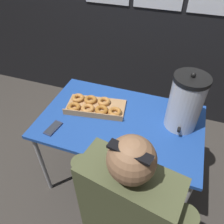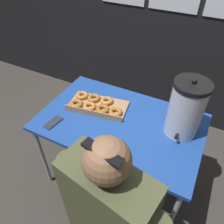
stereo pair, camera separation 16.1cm
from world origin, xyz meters
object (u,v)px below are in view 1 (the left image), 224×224
coffee_urn (185,103)px  cell_phone (53,128)px  person_seated (125,222)px  donut_box (94,106)px

coffee_urn → cell_phone: (-0.85, -0.34, -0.20)m
person_seated → coffee_urn: bearing=-94.1°
person_seated → cell_phone: bearing=-20.5°
donut_box → person_seated: bearing=-64.9°
coffee_urn → person_seated: size_ratio=0.34×
coffee_urn → person_seated: (-0.19, -0.73, -0.34)m
coffee_urn → person_seated: person_seated is taller
donut_box → person_seated: (0.47, -0.69, -0.16)m
cell_phone → donut_box: bearing=65.6°
cell_phone → person_seated: size_ratio=0.12×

